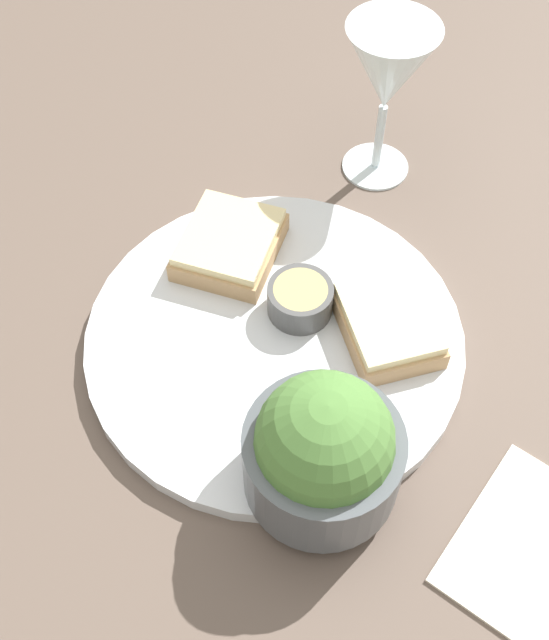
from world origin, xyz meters
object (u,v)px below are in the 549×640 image
(salad_bowl, at_px, (323,450))
(cheese_toast_far, at_px, (388,325))
(wine_glass, at_px, (388,74))
(sauce_ramekin, at_px, (300,298))
(cheese_toast_near, at_px, (230,244))

(salad_bowl, relative_size, cheese_toast_far, 1.01)
(salad_bowl, bearing_deg, wine_glass, -179.66)
(salad_bowl, relative_size, sauce_ramekin, 2.06)
(wine_glass, bearing_deg, cheese_toast_near, -36.93)
(cheese_toast_near, bearing_deg, sauce_ramekin, 56.41)
(salad_bowl, distance_m, sauce_ramekin, 0.15)
(cheese_toast_near, bearing_deg, cheese_toast_far, 68.36)
(sauce_ramekin, relative_size, wine_glass, 0.35)
(cheese_toast_near, distance_m, wine_glass, 0.19)
(cheese_toast_far, bearing_deg, salad_bowl, -13.13)
(cheese_toast_near, relative_size, wine_glass, 0.63)
(cheese_toast_near, xyz_separation_m, wine_glass, (-0.14, 0.11, 0.08))
(salad_bowl, distance_m, cheese_toast_near, 0.21)
(sauce_ramekin, height_order, cheese_toast_far, same)
(sauce_ramekin, distance_m, wine_glass, 0.20)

